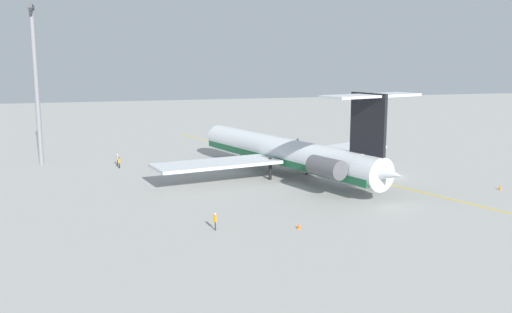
# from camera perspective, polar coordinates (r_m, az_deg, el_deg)

# --- Properties ---
(ground) EXTENTS (307.82, 307.82, 0.00)m
(ground) POSITION_cam_1_polar(r_m,az_deg,el_deg) (77.39, 13.40, -2.05)
(ground) COLOR #9E9E99
(main_jetliner) EXTENTS (40.86, 36.65, 12.14)m
(main_jetliner) POSITION_cam_1_polar(r_m,az_deg,el_deg) (74.74, 3.43, 0.37)
(main_jetliner) COLOR silver
(main_jetliner) RESTS_ON ground
(ground_crew_near_nose) EXTENTS (0.36, 0.27, 1.66)m
(ground_crew_near_nose) POSITION_cam_1_polar(r_m,az_deg,el_deg) (83.40, -13.97, -0.48)
(ground_crew_near_nose) COLOR black
(ground_crew_near_nose) RESTS_ON ground
(ground_crew_near_tail) EXTENTS (0.42, 0.27, 1.68)m
(ground_crew_near_tail) POSITION_cam_1_polar(r_m,az_deg,el_deg) (51.95, -4.24, -6.47)
(ground_crew_near_tail) COLOR black
(ground_crew_near_tail) RESTS_ON ground
(ground_crew_portside) EXTENTS (0.28, 0.40, 1.77)m
(ground_crew_portside) POSITION_cam_1_polar(r_m,az_deg,el_deg) (100.45, 4.33, 1.56)
(ground_crew_portside) COLOR black
(ground_crew_portside) RESTS_ON ground
(ground_crew_starboard) EXTENTS (0.44, 0.28, 1.77)m
(ground_crew_starboard) POSITION_cam_1_polar(r_m,az_deg,el_deg) (85.72, -14.13, -0.17)
(ground_crew_starboard) COLOR black
(ground_crew_starboard) RESTS_ON ground
(safety_cone_nose) EXTENTS (0.40, 0.40, 0.55)m
(safety_cone_nose) POSITION_cam_1_polar(r_m,az_deg,el_deg) (52.63, 4.48, -7.15)
(safety_cone_nose) COLOR #EA590F
(safety_cone_nose) RESTS_ON ground
(safety_cone_wingtip) EXTENTS (0.40, 0.40, 0.55)m
(safety_cone_wingtip) POSITION_cam_1_polar(r_m,az_deg,el_deg) (74.14, 23.93, -2.95)
(safety_cone_wingtip) COLOR #EA590F
(safety_cone_wingtip) RESTS_ON ground
(safety_cone_tail) EXTENTS (0.40, 0.40, 0.55)m
(safety_cone_tail) POSITION_cam_1_polar(r_m,az_deg,el_deg) (103.07, 2.36, 1.32)
(safety_cone_tail) COLOR #EA590F
(safety_cone_tail) RESTS_ON ground
(taxiway_centreline) EXTENTS (92.91, 30.00, 0.01)m
(taxiway_centreline) POSITION_cam_1_polar(r_m,az_deg,el_deg) (79.34, 8.43, -1.59)
(taxiway_centreline) COLOR gold
(taxiway_centreline) RESTS_ON ground
(light_mast) EXTENTS (4.00, 0.70, 23.64)m
(light_mast) POSITION_cam_1_polar(r_m,az_deg,el_deg) (88.91, -21.80, 7.50)
(light_mast) COLOR slate
(light_mast) RESTS_ON ground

